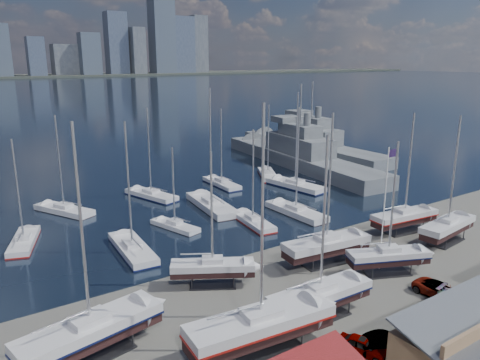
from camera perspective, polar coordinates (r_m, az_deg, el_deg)
ground at (r=48.16m, az=10.57°, el=-12.19°), size 1400.00×1400.00×0.00m
sailboat_cradle_0 at (r=37.63m, az=-17.73°, el=-17.13°), size 11.33×5.12×17.56m
sailboat_cradle_1 at (r=36.60m, az=2.56°, el=-17.24°), size 11.96×4.34×18.70m
sailboat_cradle_2 at (r=46.03m, az=-3.36°, el=-10.58°), size 8.08×6.02×13.36m
sailboat_cradle_3 at (r=41.32m, az=9.75°, el=-13.70°), size 9.84×2.98×15.81m
sailboat_cradle_4 at (r=51.52m, az=10.50°, el=-7.80°), size 10.23×3.95×16.26m
sailboat_cradle_5 at (r=50.64m, az=17.63°, el=-8.83°), size 8.68×5.53×13.82m
sailboat_cradle_6 at (r=63.05m, az=19.42°, el=-4.26°), size 9.59×3.64×15.19m
sailboat_cradle_7 at (r=61.47m, az=23.98°, el=-5.17°), size 9.58×3.75×15.29m
sailboat_moored_1 at (r=61.70m, az=-24.82°, el=-6.91°), size 5.30×9.24×13.33m
sailboat_moored_2 at (r=71.69m, az=-20.63°, el=-3.55°), size 6.80×9.91×14.68m
sailboat_moored_3 at (r=55.26m, az=-12.96°, el=-8.35°), size 3.81×10.75×15.76m
sailboat_moored_4 at (r=61.71m, az=-7.94°, el=-5.61°), size 4.07×7.76×11.29m
sailboat_moored_5 at (r=75.63m, az=-10.76°, el=-1.93°), size 5.58×10.39×14.96m
sailboat_moored_6 at (r=62.77m, az=1.56°, el=-5.14°), size 3.71×9.18×13.34m
sailboat_moored_7 at (r=69.20m, az=-3.49°, el=-3.24°), size 4.96×12.53×18.41m
sailboat_moored_8 at (r=81.28m, az=-2.25°, el=-0.52°), size 2.94×9.46×14.02m
sailboat_moored_9 at (r=66.84m, az=6.83°, el=-3.98°), size 3.09×10.57×15.90m
sailboat_moored_10 at (r=80.40m, az=6.74°, el=-0.78°), size 4.76×11.66×16.93m
sailboat_moored_11 at (r=87.50m, az=3.40°, el=0.56°), size 6.86×9.58×14.16m
naval_ship_east at (r=97.30m, az=7.18°, el=2.73°), size 12.71×47.90×18.26m
naval_ship_west at (r=110.79m, az=8.55°, el=4.13°), size 8.07×44.77×18.02m
car_a at (r=38.27m, az=14.82°, el=-18.96°), size 2.83×4.17×1.32m
car_b at (r=39.01m, az=17.25°, el=-18.36°), size 4.56×2.79×1.42m
car_c at (r=48.10m, az=23.26°, el=-12.32°), size 2.42×5.06×1.39m
car_d at (r=46.69m, az=26.17°, el=-13.35°), size 3.05×5.77×1.59m
flagpole at (r=49.40m, az=17.30°, el=-2.41°), size 1.15×0.12×13.09m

